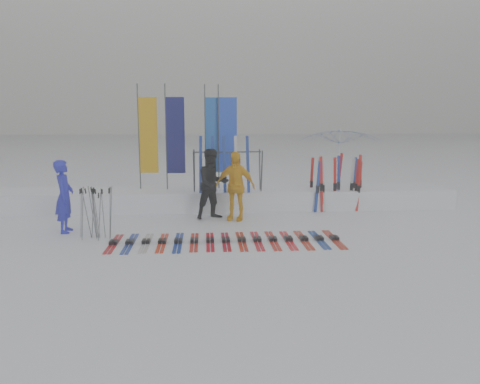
{
  "coord_description": "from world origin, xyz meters",
  "views": [
    {
      "loc": [
        -0.64,
        -9.7,
        2.89
      ],
      "look_at": [
        0.2,
        1.6,
        1.0
      ],
      "focal_mm": 35.0,
      "sensor_mm": 36.0,
      "label": 1
    }
  ],
  "objects": [
    {
      "name": "upright_skis",
      "position": [
        3.36,
        4.19,
        0.8
      ],
      "size": [
        1.61,
        1.05,
        1.68
      ],
      "color": "red",
      "rests_on": "ground"
    },
    {
      "name": "feather_flags",
      "position": [
        -1.08,
        4.81,
        2.24
      ],
      "size": [
        3.01,
        0.26,
        3.2
      ],
      "color": "#383A3F",
      "rests_on": "ground"
    },
    {
      "name": "person_black",
      "position": [
        -0.45,
        3.16,
        0.98
      ],
      "size": [
        1.16,
        1.06,
        1.95
      ],
      "primitive_type": "imported",
      "rotation": [
        0.0,
        0.0,
        0.41
      ],
      "color": "black",
      "rests_on": "ground"
    },
    {
      "name": "ski_rack",
      "position": [
        0.02,
        4.2,
        1.38
      ],
      "size": [
        2.04,
        0.8,
        1.23
      ],
      "color": "#383A3F",
      "rests_on": "ground"
    },
    {
      "name": "ground",
      "position": [
        0.0,
        0.0,
        0.0
      ],
      "size": [
        120.0,
        120.0,
        0.0
      ],
      "primitive_type": "plane",
      "color": "white",
      "rests_on": "ground"
    },
    {
      "name": "person_yellow",
      "position": [
        0.16,
        2.92,
        0.95
      ],
      "size": [
        1.2,
        0.83,
        1.9
      ],
      "primitive_type": "imported",
      "rotation": [
        0.0,
        0.0,
        -0.37
      ],
      "color": "yellow",
      "rests_on": "ground"
    },
    {
      "name": "snow_bank",
      "position": [
        0.0,
        4.6,
        0.3
      ],
      "size": [
        14.0,
        1.6,
        0.6
      ],
      "primitive_type": "cube",
      "color": "white",
      "rests_on": "ground"
    },
    {
      "name": "pole_cluster",
      "position": [
        -3.22,
        1.21,
        0.61
      ],
      "size": [
        0.82,
        0.5,
        1.26
      ],
      "color": "#595B60",
      "rests_on": "ground"
    },
    {
      "name": "person_blue",
      "position": [
        -4.1,
        1.87,
        0.9
      ],
      "size": [
        0.47,
        0.68,
        1.8
      ],
      "primitive_type": "imported",
      "rotation": [
        0.0,
        0.0,
        1.64
      ],
      "color": "#2023BE",
      "rests_on": "ground"
    },
    {
      "name": "tent_canopy",
      "position": [
        3.96,
        5.92,
        1.24
      ],
      "size": [
        3.28,
        3.32,
        2.48
      ],
      "primitive_type": "imported",
      "rotation": [
        0.0,
        0.0,
        0.24
      ],
      "color": "white",
      "rests_on": "ground"
    },
    {
      "name": "ski_row",
      "position": [
        -0.19,
        0.67,
        0.04
      ],
      "size": [
        5.23,
        1.7,
        0.07
      ],
      "color": "#AD0D12",
      "rests_on": "ground"
    }
  ]
}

